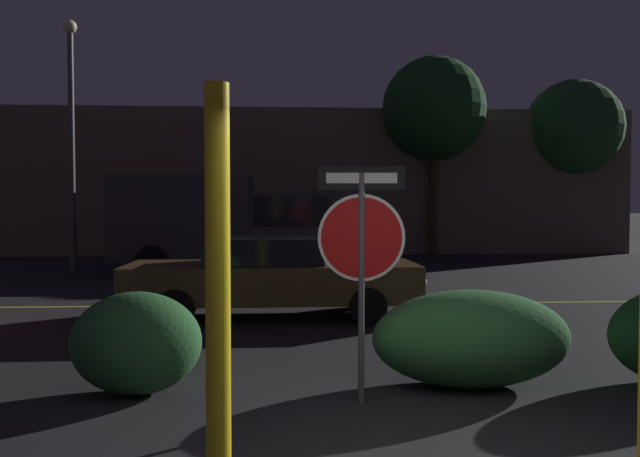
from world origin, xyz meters
name	(u,v)px	position (x,y,z in m)	size (l,w,h in m)	color
road_center_stripe	(335,304)	(0.00, 7.71, 0.00)	(36.89, 0.12, 0.01)	gold
stop_sign	(361,238)	(-0.24, 1.82, 1.58)	(0.83, 0.08, 2.26)	#4C4C51
yellow_pole_left	(218,293)	(-1.40, -0.07, 1.33)	(0.16, 0.16, 2.67)	yellow
hedge_bush_1	(136,343)	(-2.46, 2.22, 0.51)	(1.30, 0.95, 1.03)	#285B2D
hedge_bush_2	(471,338)	(0.97, 2.28, 0.51)	(2.08, 1.16, 1.01)	#2D6633
passing_car_2	(271,276)	(-1.19, 6.43, 0.69)	(4.94, 1.88, 1.34)	brown
delivery_truck	(227,219)	(-2.58, 13.79, 1.49)	(6.11, 2.57, 2.71)	#2D2D33
street_lamp	(71,124)	(-6.89, 13.80, 4.15)	(0.37, 0.37, 7.03)	#4C4C51
tree_0	(573,129)	(10.32, 19.73, 4.87)	(3.73, 3.73, 6.76)	#422D1E
tree_1	(434,109)	(4.62, 19.02, 5.46)	(3.85, 3.85, 7.41)	#422D1E
building_backdrop	(250,183)	(-2.33, 21.38, 2.77)	(29.54, 4.07, 5.54)	#6B5B4C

